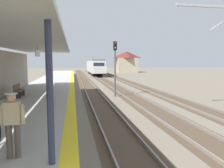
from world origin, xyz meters
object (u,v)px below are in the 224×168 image
Objects in this scene: approaching_train at (95,66)px; platform_bench at (19,90)px; distant_trackside_house at (127,61)px; commuter_person at (12,122)px; rail_signal_post at (115,63)px.

approaching_train is 39.34m from platform_bench.
distant_trackside_house is (19.86, 48.48, 1.96)m from platform_bench.
commuter_person is 10.16m from platform_bench.
distant_trackside_house is at bearing 74.47° from rail_signal_post.
commuter_person is 15.33m from rail_signal_post.
platform_bench is 0.24× the size of distant_trackside_house.
rail_signal_post is 8.95m from platform_bench.
approaching_train is 11.74× the size of commuter_person.
distant_trackside_house is at bearing 43.55° from approaching_train.
approaching_train is at bearing 87.45° from rail_signal_post.
commuter_person is at bearing -106.85° from distant_trackside_house.
distant_trackside_house is at bearing 67.72° from platform_bench.
distant_trackside_house reaches higher than commuter_person.
platform_bench is (-2.18, 9.91, -0.47)m from commuter_person.
rail_signal_post is at bearing 69.18° from commuter_person.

